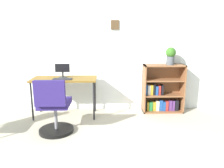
{
  "coord_description": "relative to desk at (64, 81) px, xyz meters",
  "views": [
    {
      "loc": [
        0.09,
        -2.0,
        1.44
      ],
      "look_at": [
        0.19,
        1.4,
        0.67
      ],
      "focal_mm": 34.32,
      "sensor_mm": 36.0,
      "label": 1
    }
  ],
  "objects": [
    {
      "name": "monitor",
      "position": [
        -0.03,
        0.05,
        0.19
      ],
      "size": [
        0.25,
        0.15,
        0.25
      ],
      "color": "#262628",
      "rests_on": "desk"
    },
    {
      "name": "potted_plant_on_shelf",
      "position": [
        1.93,
        0.16,
        0.44
      ],
      "size": [
        0.18,
        0.18,
        0.32
      ],
      "color": "#474C51",
      "rests_on": "bookshelf_low"
    },
    {
      "name": "office_chair",
      "position": [
        -0.02,
        -0.74,
        -0.28
      ],
      "size": [
        0.52,
        0.55,
        0.86
      ],
      "color": "black",
      "rests_on": "ground_plane"
    },
    {
      "name": "bookshelf_low",
      "position": [
        1.81,
        0.21,
        -0.25
      ],
      "size": [
        0.76,
        0.3,
        0.91
      ],
      "color": "brown",
      "rests_on": "ground_plane"
    },
    {
      "name": "keyboard",
      "position": [
        -0.01,
        -0.12,
        0.07
      ],
      "size": [
        0.32,
        0.13,
        0.02
      ],
      "primitive_type": "cube",
      "color": "#25262B",
      "rests_on": "desk"
    },
    {
      "name": "desk",
      "position": [
        0.0,
        0.0,
        0.0
      ],
      "size": [
        1.14,
        0.51,
        0.7
      ],
      "color": "brown",
      "rests_on": "ground_plane"
    },
    {
      "name": "wall_back",
      "position": [
        0.65,
        0.41,
        0.57
      ],
      "size": [
        5.2,
        0.12,
        2.43
      ],
      "color": "white",
      "rests_on": "ground_plane"
    }
  ]
}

